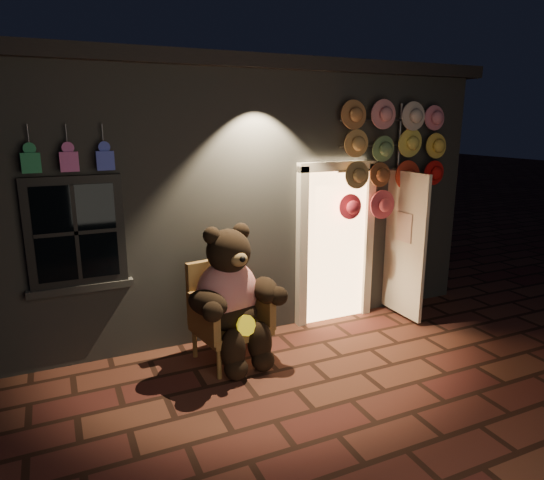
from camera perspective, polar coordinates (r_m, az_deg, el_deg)
ground at (r=5.26m, az=2.68°, el=-17.11°), size 60.00×60.00×0.00m
shop_building at (r=8.32m, az=-9.88°, el=6.93°), size 7.30×5.95×3.51m
wicker_armchair at (r=5.67m, az=-5.36°, el=-8.32°), size 0.89×0.83×1.14m
teddy_bear at (r=5.47m, az=-4.74°, el=-6.68°), size 1.15×0.98×1.60m
hat_rack at (r=6.75m, az=14.01°, el=9.69°), size 1.69×0.22×2.96m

